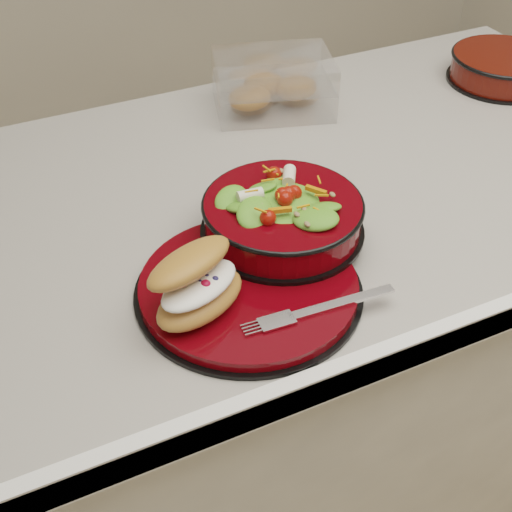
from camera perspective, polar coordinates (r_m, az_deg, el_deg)
name	(u,v)px	position (r m, az deg, el deg)	size (l,w,h in m)	color
island_counter	(315,362)	(1.43, 4.74, -8.49)	(1.24, 0.74, 0.90)	white
dinner_plate	(249,288)	(0.90, -0.53, -2.55)	(0.29, 0.29, 0.02)	black
salad_bowl	(283,211)	(0.95, 2.15, 3.61)	(0.22, 0.22, 0.09)	black
croissant	(197,284)	(0.84, -4.72, -2.21)	(0.15, 0.13, 0.08)	#CC7C3E
fork	(323,308)	(0.86, 5.37, -4.15)	(0.18, 0.03, 0.00)	silver
pastry_box	(273,85)	(1.30, 1.34, 13.55)	(0.24, 0.20, 0.09)	white
extra_bowl	(503,66)	(1.48, 19.15, 14.14)	(0.21, 0.21, 0.05)	black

